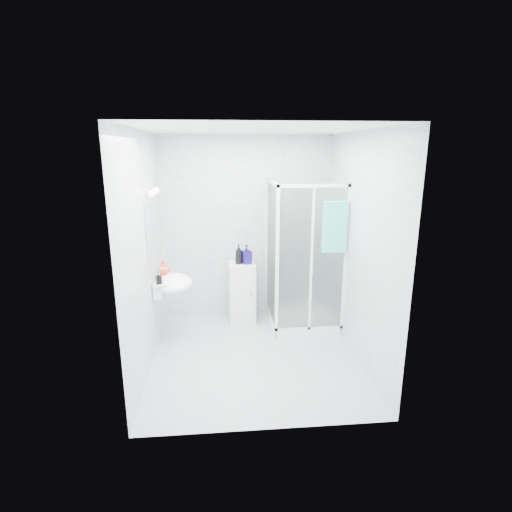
{
  "coord_description": "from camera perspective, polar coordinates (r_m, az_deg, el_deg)",
  "views": [
    {
      "loc": [
        -0.38,
        -4.29,
        2.4
      ],
      "look_at": [
        0.05,
        0.35,
        1.15
      ],
      "focal_mm": 28.0,
      "sensor_mm": 36.0,
      "label": 1
    }
  ],
  "objects": [
    {
      "name": "wall_hooks",
      "position": [
        5.6,
        -3.94,
        6.98
      ],
      "size": [
        0.23,
        0.06,
        0.03
      ],
      "color": "silver",
      "rests_on": "room"
    },
    {
      "name": "soap_dispenser_black",
      "position": [
        4.84,
        -13.74,
        -3.1
      ],
      "size": [
        0.08,
        0.08,
        0.14
      ],
      "primitive_type": "imported",
      "rotation": [
        0.0,
        0.0,
        0.36
      ],
      "color": "black",
      "rests_on": "wall_basin"
    },
    {
      "name": "hand_towel",
      "position": [
        4.94,
        11.17,
        4.26
      ],
      "size": [
        0.3,
        0.04,
        0.64
      ],
      "color": "#33C2A9",
      "rests_on": "shower_enclosure"
    },
    {
      "name": "soap_dispenser_orange",
      "position": [
        5.17,
        -13.1,
        -1.6
      ],
      "size": [
        0.19,
        0.19,
        0.19
      ],
      "primitive_type": "imported",
      "rotation": [
        0.0,
        0.0,
        0.39
      ],
      "color": "red",
      "rests_on": "wall_basin"
    },
    {
      "name": "shampoo_bottle_b",
      "position": [
        5.5,
        -1.36,
        0.25
      ],
      "size": [
        0.15,
        0.15,
        0.27
      ],
      "primitive_type": "imported",
      "rotation": [
        0.0,
        0.0,
        0.3
      ],
      "color": "#160F5A",
      "rests_on": "storage_cabinet"
    },
    {
      "name": "mirror",
      "position": [
        4.89,
        -14.71,
        3.92
      ],
      "size": [
        0.02,
        0.6,
        0.7
      ],
      "primitive_type": "cube",
      "color": "white",
      "rests_on": "room"
    },
    {
      "name": "shower_enclosure",
      "position": [
        5.52,
        6.04,
        -5.78
      ],
      "size": [
        0.9,
        0.95,
        2.0
      ],
      "color": "white",
      "rests_on": "ground"
    },
    {
      "name": "shampoo_bottle_a",
      "position": [
        5.49,
        -2.47,
        0.25
      ],
      "size": [
        0.12,
        0.12,
        0.27
      ],
      "primitive_type": "imported",
      "rotation": [
        0.0,
        0.0,
        0.17
      ],
      "color": "black",
      "rests_on": "storage_cabinet"
    },
    {
      "name": "vanity_lights",
      "position": [
        4.82,
        -14.45,
        8.84
      ],
      "size": [
        0.1,
        0.4,
        0.08
      ],
      "color": "silver",
      "rests_on": "room"
    },
    {
      "name": "room",
      "position": [
        4.45,
        -0.22,
        0.69
      ],
      "size": [
        2.4,
        2.6,
        2.6
      ],
      "color": "silver",
      "rests_on": "ground"
    },
    {
      "name": "storage_cabinet",
      "position": [
        5.68,
        -2.03,
        -5.27
      ],
      "size": [
        0.38,
        0.39,
        0.87
      ],
      "rotation": [
        0.0,
        0.0,
        0.06
      ],
      "color": "white",
      "rests_on": "ground"
    },
    {
      "name": "wall_basin",
      "position": [
        5.04,
        -11.94,
        -3.87
      ],
      "size": [
        0.46,
        0.56,
        0.35
      ],
      "color": "white",
      "rests_on": "ground"
    }
  ]
}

